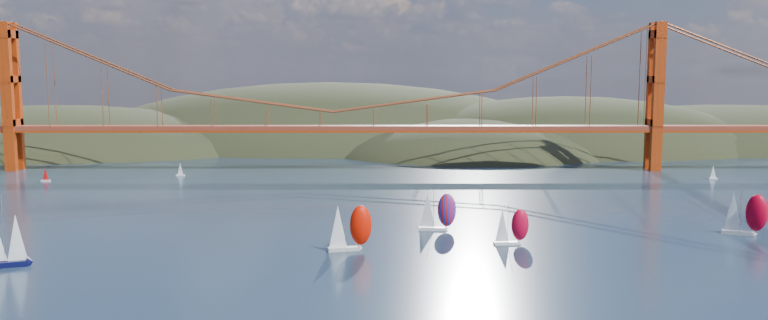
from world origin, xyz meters
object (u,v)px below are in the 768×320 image
at_px(racer_1, 511,226).
at_px(racer_rwb, 437,211).
at_px(racer_2, 744,213).
at_px(racer_0, 349,227).

distance_m(racer_1, racer_rwb, 20.67).
xyz_separation_m(racer_2, racer_rwb, (-69.59, 4.84, -0.39)).
xyz_separation_m(racer_0, racer_rwb, (19.65, 19.63, -0.33)).
relative_size(racer_2, racer_rwb, 1.08).
bearing_deg(racer_2, racer_rwb, -158.57).
relative_size(racer_0, racer_2, 0.99).
xyz_separation_m(racer_0, racer_2, (89.24, 14.78, 0.06)).
bearing_deg(racer_1, racer_0, -178.03).
bearing_deg(racer_0, racer_rwb, 31.57).
bearing_deg(racer_rwb, racer_2, 0.81).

